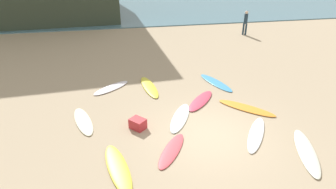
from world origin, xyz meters
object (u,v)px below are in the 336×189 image
Objects in this scene: surfboard_1 at (172,150)px; surfboard_7 at (246,108)px; beachgoer_near at (246,21)px; surfboard_3 at (83,121)px; surfboard_0 at (118,168)px; surfboard_4 at (306,152)px; surfboard_9 at (201,101)px; surfboard_5 at (111,88)px; surfboard_8 at (149,87)px; surfboard_6 at (216,83)px; beach_cooler at (138,124)px; surfboard_2 at (180,117)px; surfboard_10 at (256,134)px.

surfboard_7 reaches higher than surfboard_1.
surfboard_1 is 1.08× the size of beachgoer_near.
surfboard_3 is (-3.00, 2.39, 0.01)m from surfboard_1.
beachgoer_near is (10.24, 13.50, 1.00)m from surfboard_0.
surfboard_4 is 1.20× the size of surfboard_9.
beachgoer_near is at bearing 20.79° from surfboard_7.
surfboard_5 reaches higher than surfboard_1.
surfboard_0 is at bearing 47.96° from surfboard_1.
surfboard_9 is at bearing 131.05° from surfboard_8.
surfboard_7 is at bearing 22.67° from surfboard_5.
surfboard_1 is at bearing -142.63° from surfboard_6.
surfboard_3 is at bearing -60.14° from surfboard_5.
surfboard_6 is at bearing 53.29° from surfboard_7.
surfboard_4 reaches higher than surfboard_6.
surfboard_9 is at bearing 32.43° from surfboard_0.
beach_cooler is at bearing 68.00° from surfboard_8.
beachgoer_near reaches higher than surfboard_2.
surfboard_6 is (5.14, -0.38, -0.01)m from surfboard_5.
surfboard_1 is 4.21m from surfboard_7.
surfboard_3 is at bearing 157.85° from beach_cooler.
surfboard_1 is 0.81× the size of surfboard_7.
beachgoer_near reaches higher than surfboard_9.
surfboard_10 is at bearing -34.39° from surfboard_3.
surfboard_10 is (2.44, -1.61, 0.00)m from surfboard_2.
surfboard_6 is 4.29× the size of beach_cooler.
surfboard_0 is at bearing 93.19° from beachgoer_near.
surfboard_5 is at bearing 157.16° from surfboard_6.
surfboard_4 is 1.39× the size of beachgoer_near.
surfboard_5 is at bearing 52.45° from surfboard_3.
surfboard_9 is at bearing 70.22° from surfboard_2.
surfboard_1 is 0.83× the size of surfboard_6.
surfboard_8 is 5.63m from surfboard_10.
surfboard_5 is at bearing -15.93° from surfboard_8.
surfboard_4 is 1.04× the size of surfboard_7.
surfboard_0 reaches higher than surfboard_5.
surfboard_10 is at bearing -149.36° from surfboard_7.
surfboard_3 reaches higher than surfboard_2.
surfboard_5 reaches higher than surfboard_10.
surfboard_9 is (-1.69, 0.97, 0.01)m from surfboard_7.
surfboard_7 is (5.41, 2.66, -0.00)m from surfboard_0.
surfboard_7 reaches higher than surfboard_10.
surfboard_9 is 1.16× the size of beachgoer_near.
surfboard_4 is 5.84m from beach_cooler.
surfboard_2 is 3.09m from surfboard_8.
surfboard_5 is (1.10, 2.79, 0.00)m from surfboard_3.
surfboard_0 is 6.02m from surfboard_7.
surfboard_8 is at bearing 60.97° from surfboard_0.
surfboard_5 is (-1.90, 5.18, 0.01)m from surfboard_1.
surfboard_0 reaches higher than surfboard_6.
surfboard_5 is at bearing -38.30° from surfboard_1.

